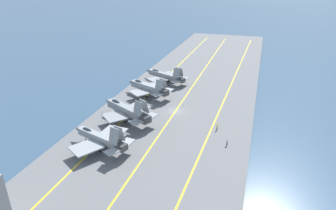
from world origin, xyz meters
The scene contains 11 objects.
ground_plane centered at (0.00, 0.00, 0.00)m, with size 2000.00×2000.00×0.00m, color #334C66.
carrier_deck centered at (0.00, 0.00, 0.20)m, with size 226.04×40.32×0.40m, color slate.
deck_stripe_foul_line centered at (0.00, -11.09, 0.40)m, with size 203.44×0.36×0.01m, color yellow.
deck_stripe_centerline centered at (0.00, 0.00, 0.40)m, with size 203.44×0.36×0.01m, color yellow.
deck_stripe_edge_line centered at (0.00, 11.09, 0.40)m, with size 203.44×0.36×0.01m, color yellow.
parked_jet_nearest centered at (-22.36, 9.86, 2.88)m, with size 13.64×15.23×6.55m.
parked_jet_second centered at (-8.62, 10.25, 3.23)m, with size 13.11×17.01×7.07m.
parked_jet_third centered at (7.94, 10.94, 3.21)m, with size 12.20×15.91×6.50m.
parked_jet_fourth centered at (21.61, 9.98, 2.67)m, with size 13.32×17.08×6.02m.
crew_white_vest centered at (-13.06, -15.31, 1.37)m, with size 0.45×0.39×1.76m.
crew_yellow_vest centered at (-6.92, -12.22, 1.34)m, with size 0.41×0.31×1.70m.
Camera 1 is at (-69.66, -19.79, 34.22)m, focal length 32.00 mm.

